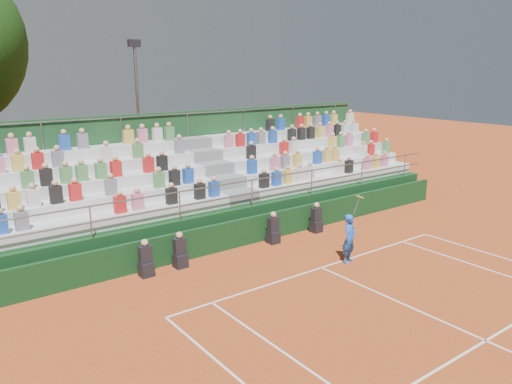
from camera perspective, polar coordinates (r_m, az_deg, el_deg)
ground at (r=16.24m, az=7.49°, el=-8.58°), size 90.00×90.00×0.00m
courtside_wall at (r=18.34m, az=0.56°, el=-4.13°), size 20.00×0.15×1.00m
line_officials at (r=17.20m, az=-2.37°, el=-5.46°), size 7.51×0.40×1.19m
grandstand at (r=20.74m, az=-4.84°, el=-0.34°), size 20.00×5.20×4.40m
tennis_player at (r=16.56m, az=10.64°, el=-5.22°), size 0.87×0.55×2.22m
floodlight_mast at (r=25.93m, az=-13.38°, el=9.71°), size 0.60×0.25×7.55m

